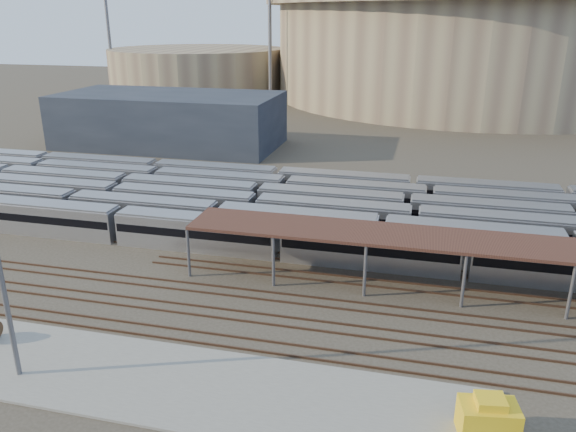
# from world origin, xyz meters

# --- Properties ---
(ground) EXTENTS (420.00, 420.00, 0.00)m
(ground) POSITION_xyz_m (0.00, 0.00, 0.00)
(ground) COLOR #383026
(ground) RESTS_ON ground
(apron) EXTENTS (50.00, 9.00, 0.20)m
(apron) POSITION_xyz_m (-5.00, -15.00, 0.10)
(apron) COLOR gray
(apron) RESTS_ON ground
(subway_trains) EXTENTS (128.51, 23.90, 3.60)m
(subway_trains) POSITION_xyz_m (-2.35, 18.50, 1.80)
(subway_trains) COLOR silver
(subway_trains) RESTS_ON ground
(inspection_shed) EXTENTS (60.30, 6.00, 5.30)m
(inspection_shed) POSITION_xyz_m (22.00, 4.00, 4.98)
(inspection_shed) COLOR slate
(inspection_shed) RESTS_ON ground
(empty_tracks) EXTENTS (170.00, 9.62, 0.18)m
(empty_tracks) POSITION_xyz_m (0.00, -5.00, 0.09)
(empty_tracks) COLOR #4C3323
(empty_tracks) RESTS_ON ground
(stadium) EXTENTS (124.00, 124.00, 32.50)m
(stadium) POSITION_xyz_m (25.00, 140.00, 16.47)
(stadium) COLOR gray
(stadium) RESTS_ON ground
(secondary_arena) EXTENTS (56.00, 56.00, 14.00)m
(secondary_arena) POSITION_xyz_m (-60.00, 130.00, 7.00)
(secondary_arena) COLOR gray
(secondary_arena) RESTS_ON ground
(service_building) EXTENTS (42.00, 20.00, 10.00)m
(service_building) POSITION_xyz_m (-35.00, 55.00, 5.00)
(service_building) COLOR #1E232D
(service_building) RESTS_ON ground
(floodlight_0) EXTENTS (4.00, 1.00, 38.40)m
(floodlight_0) POSITION_xyz_m (-30.00, 110.00, 20.65)
(floodlight_0) COLOR slate
(floodlight_0) RESTS_ON ground
(floodlight_1) EXTENTS (4.00, 1.00, 38.40)m
(floodlight_1) POSITION_xyz_m (-85.00, 120.00, 20.65)
(floodlight_1) COLOR slate
(floodlight_1) RESTS_ON ground
(floodlight_3) EXTENTS (4.00, 1.00, 38.40)m
(floodlight_3) POSITION_xyz_m (-10.00, 160.00, 20.65)
(floodlight_3) COLOR slate
(floodlight_3) RESTS_ON ground
(yellow_equipment) EXTENTS (3.74, 2.67, 2.15)m
(yellow_equipment) POSITION_xyz_m (18.50, -15.19, 1.28)
(yellow_equipment) COLOR gold
(yellow_equipment) RESTS_ON apron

